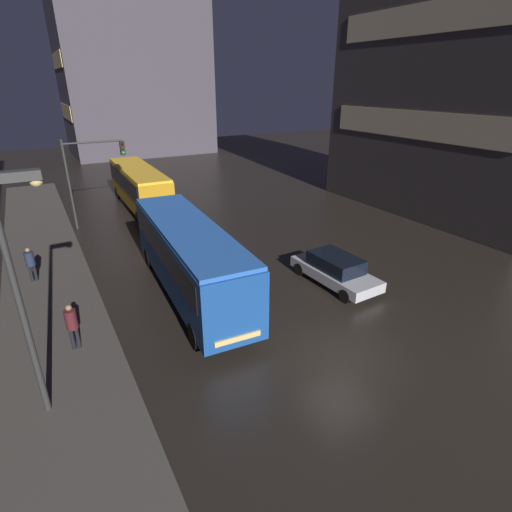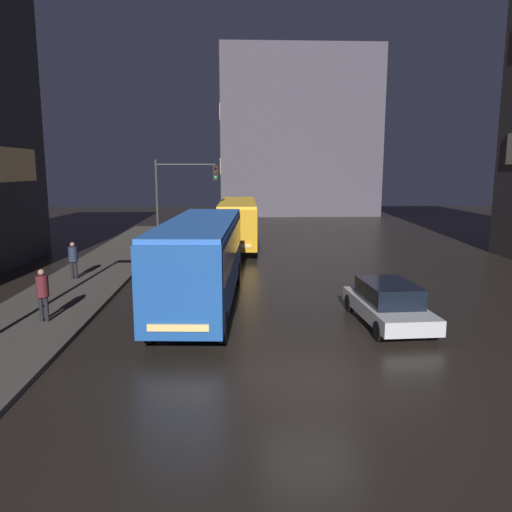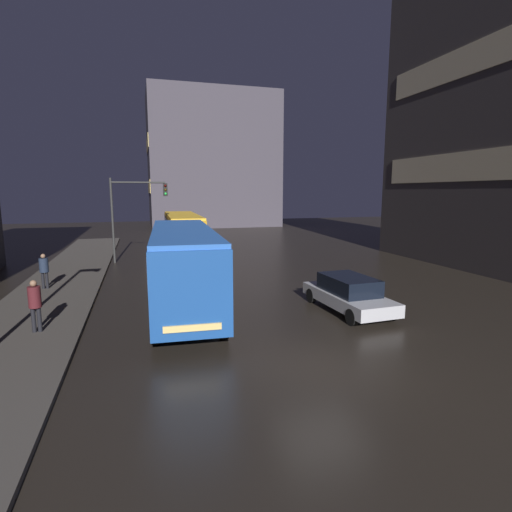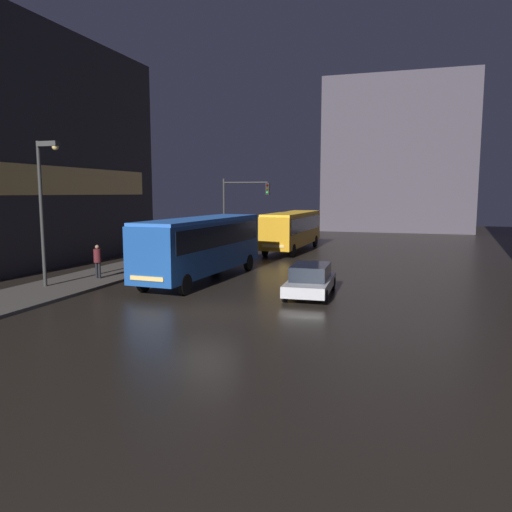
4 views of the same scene
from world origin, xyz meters
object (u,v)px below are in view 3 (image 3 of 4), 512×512
bus_far (183,230)px  pedestrian_mid (35,301)px  car_taxi (348,293)px  traffic_light_main (133,205)px  pedestrian_near (44,268)px  bus_near (183,260)px

bus_far → pedestrian_mid: size_ratio=5.91×
car_taxi → traffic_light_main: size_ratio=0.82×
pedestrian_mid → traffic_light_main: traffic_light_main is taller
car_taxi → pedestrian_mid: size_ratio=2.63×
pedestrian_near → traffic_light_main: 9.16m
bus_near → pedestrian_near: bus_near is taller
bus_near → pedestrian_mid: (-5.25, -2.04, -0.84)m
pedestrian_near → traffic_light_main: (4.24, 7.61, 2.82)m
pedestrian_mid → bus_far: bearing=113.2°
pedestrian_near → pedestrian_mid: pedestrian_mid is taller
bus_far → traffic_light_main: 4.88m
pedestrian_near → bus_far: bearing=-169.1°
bus_near → car_taxi: 7.07m
pedestrian_near → pedestrian_mid: size_ratio=0.96×
bus_far → pedestrian_mid: bus_far is taller
car_taxi → bus_near: bearing=-23.0°
bus_far → pedestrian_mid: 18.25m
bus_far → pedestrian_near: 12.85m
bus_near → car_taxi: (6.52, -2.39, -1.34)m
bus_far → traffic_light_main: bearing=35.8°
bus_near → traffic_light_main: 12.72m
bus_far → pedestrian_mid: (-6.77, -16.93, -0.71)m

